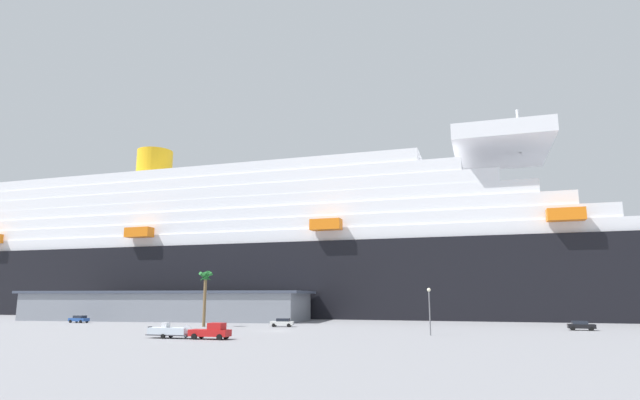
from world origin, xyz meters
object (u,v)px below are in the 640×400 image
street_lamp (429,304)px  parked_car_blue_suv (79,319)px  cruise_ship (250,254)px  small_boat_on_trailer (173,331)px  pickup_truck (212,331)px  palm_tree (205,283)px  parked_car_white_van (282,322)px  parked_car_black_coupe (581,325)px

street_lamp → parked_car_blue_suv: street_lamp is taller
cruise_ship → street_lamp: size_ratio=40.91×
cruise_ship → street_lamp: (50.89, -68.47, -13.62)m
small_boat_on_trailer → street_lamp: street_lamp is taller
pickup_truck → street_lamp: 32.27m
small_boat_on_trailer → street_lamp: size_ratio=1.15×
palm_tree → street_lamp: (42.16, -14.61, -3.69)m
cruise_ship → parked_car_white_van: size_ratio=63.51×
parked_car_white_van → pickup_truck: bearing=-94.3°
street_lamp → parked_car_white_van: (-27.26, 17.00, -3.80)m
parked_car_black_coupe → parked_car_white_van: (-52.93, 0.63, -0.00)m
parked_car_blue_suv → cruise_ship: bearing=62.1°
pickup_truck → palm_tree: 30.89m
pickup_truck → parked_car_black_coupe: size_ratio=1.27×
pickup_truck → parked_car_black_coupe: bearing=27.7°
parked_car_white_van → palm_tree: bearing=-170.9°
cruise_ship → parked_car_black_coupe: (76.56, -52.10, -17.43)m
street_lamp → parked_car_black_coupe: 30.68m
cruise_ship → street_lamp: bearing=-53.4°
street_lamp → cruise_ship: bearing=126.6°
cruise_ship → parked_car_blue_suv: bearing=-117.9°
small_boat_on_trailer → street_lamp: (35.31, 12.06, 3.68)m
pickup_truck → parked_car_blue_suv: 57.81m
parked_car_black_coupe → parked_car_blue_suv: (-100.47, 6.92, -0.00)m
pickup_truck → street_lamp: bearing=23.1°
pickup_truck → parked_car_blue_suv: bearing=141.6°
small_boat_on_trailer → parked_car_black_coupe: 67.28m
cruise_ship → palm_tree: bearing=-80.8°
pickup_truck → small_boat_on_trailer: 5.85m
parked_car_black_coupe → parked_car_blue_suv: size_ratio=1.02×
pickup_truck → parked_car_black_coupe: pickup_truck is taller
pickup_truck → small_boat_on_trailer: bearing=174.6°
parked_car_white_van → parked_car_blue_suv: bearing=172.5°
parked_car_black_coupe → small_boat_on_trailer: bearing=-155.0°
street_lamp → palm_tree: bearing=160.9°
pickup_truck → palm_tree: bearing=115.0°
palm_tree → parked_car_white_van: bearing=9.1°
palm_tree → parked_car_white_van: size_ratio=2.36×
pickup_truck → parked_car_white_van: size_ratio=1.28×
cruise_ship → parked_car_black_coupe: size_ratio=62.82×
palm_tree → street_lamp: palm_tree is taller
small_boat_on_trailer → parked_car_blue_suv: bearing=138.2°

